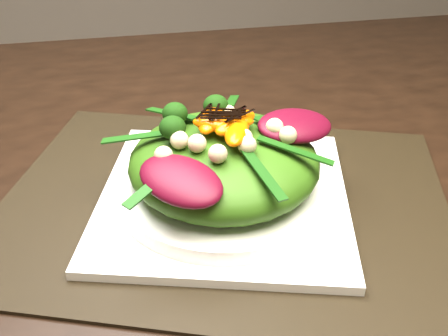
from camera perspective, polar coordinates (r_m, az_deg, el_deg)
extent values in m
cube|color=black|center=(0.79, 13.68, 3.46)|extent=(1.60, 0.90, 0.75)
cube|color=black|center=(0.59, 0.00, -3.66)|extent=(0.59, 0.52, 0.00)
cube|color=white|center=(0.59, 0.00, -3.09)|extent=(0.34, 0.34, 0.01)
cylinder|color=white|center=(0.58, 0.00, -1.97)|extent=(0.26, 0.26, 0.02)
ellipsoid|color=#345E11|center=(0.56, 0.00, 0.68)|extent=(0.22, 0.22, 0.07)
ellipsoid|color=#480716|center=(0.57, 7.74, 4.59)|extent=(0.10, 0.08, 0.02)
ellipsoid|color=#E75403|center=(0.56, 0.03, 5.49)|extent=(0.06, 0.05, 0.02)
sphere|color=black|center=(0.55, -7.54, 4.95)|extent=(0.05, 0.05, 0.04)
sphere|color=beige|center=(0.51, 4.63, 2.19)|extent=(0.02, 0.02, 0.02)
cube|color=black|center=(0.56, 0.03, 6.26)|extent=(0.04, 0.02, 0.00)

